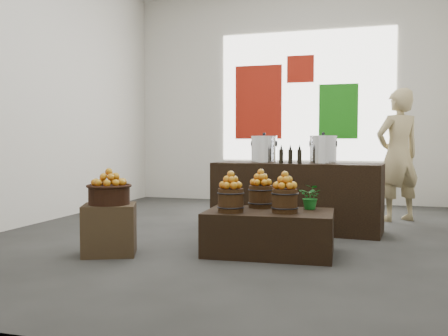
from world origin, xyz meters
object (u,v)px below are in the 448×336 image
(shopper, at_px, (398,155))
(stock_pot_center, at_px, (323,150))
(wicker_basket, at_px, (109,195))
(stock_pot_left, at_px, (264,150))
(counter, at_px, (296,197))
(crate, at_px, (110,230))
(display_table, at_px, (269,232))

(shopper, bearing_deg, stock_pot_center, 18.28)
(wicker_basket, relative_size, stock_pot_left, 1.25)
(counter, distance_m, stock_pot_center, 0.69)
(crate, xyz_separation_m, counter, (1.61, 1.92, 0.18))
(crate, distance_m, counter, 2.51)
(stock_pot_left, height_order, shopper, shopper)
(crate, xyz_separation_m, display_table, (1.54, 0.49, -0.04))
(stock_pot_left, height_order, stock_pot_center, same)
(wicker_basket, xyz_separation_m, shopper, (2.89, 3.12, 0.35))
(counter, xyz_separation_m, stock_pot_center, (0.34, -0.03, 0.60))
(stock_pot_center, bearing_deg, display_table, -106.18)
(display_table, relative_size, shopper, 0.67)
(crate, bearing_deg, counter, 50.07)
(counter, relative_size, stock_pot_left, 6.47)
(display_table, xyz_separation_m, stock_pot_left, (-0.37, 1.47, 0.82))
(stock_pot_center, bearing_deg, shopper, 52.30)
(wicker_basket, bearing_deg, crate, 0.00)
(counter, relative_size, shopper, 1.12)
(shopper, bearing_deg, crate, 13.12)
(stock_pot_left, relative_size, stock_pot_center, 1.00)
(counter, bearing_deg, stock_pot_center, -0.00)
(crate, relative_size, counter, 0.24)
(stock_pot_left, bearing_deg, crate, -120.92)
(stock_pot_left, bearing_deg, shopper, 33.93)
(counter, bearing_deg, crate, -124.71)
(crate, bearing_deg, wicker_basket, 0.00)
(wicker_basket, bearing_deg, counter, 50.07)
(wicker_basket, relative_size, display_table, 0.32)
(crate, relative_size, shopper, 0.27)
(display_table, height_order, stock_pot_center, stock_pot_center)
(crate, distance_m, stock_pot_left, 2.42)
(stock_pot_left, bearing_deg, wicker_basket, -120.92)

